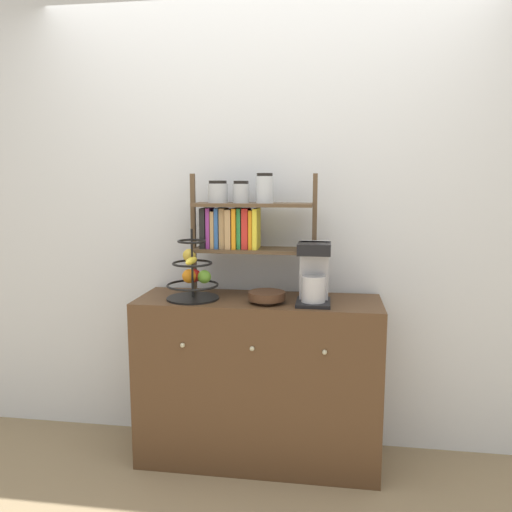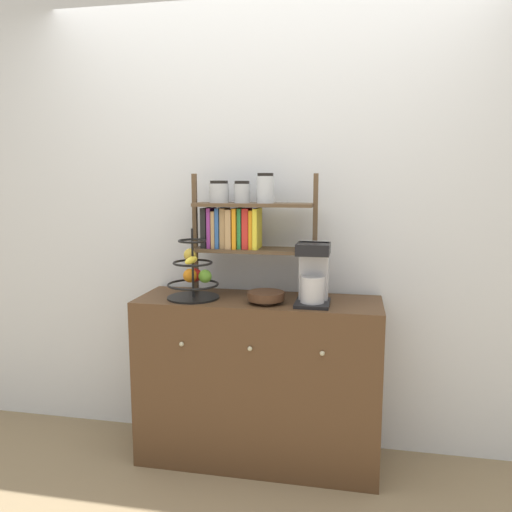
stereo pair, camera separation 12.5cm
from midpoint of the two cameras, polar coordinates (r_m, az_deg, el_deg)
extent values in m
plane|color=#847051|center=(2.81, 0.75, -24.22)|extent=(12.00, 12.00, 0.00)
cube|color=silver|center=(2.84, 2.54, 4.07)|extent=(7.00, 0.05, 2.60)
cube|color=#4C331E|center=(2.79, 1.59, -14.02)|extent=(1.29, 0.43, 0.90)
sphere|color=#B2AD8C|center=(2.58, -7.12, -9.97)|extent=(0.02, 0.02, 0.02)
sphere|color=#B2AD8C|center=(2.49, 0.76, -10.55)|extent=(0.02, 0.02, 0.02)
sphere|color=#B2AD8C|center=(2.46, 9.05, -10.95)|extent=(0.02, 0.02, 0.02)
cube|color=black|center=(2.55, 7.88, -5.36)|extent=(0.17, 0.21, 0.02)
cube|color=#B7B7BC|center=(2.57, 8.03, -1.65)|extent=(0.15, 0.08, 0.30)
cylinder|color=#B7B7BC|center=(2.51, 7.89, -3.80)|extent=(0.12, 0.12, 0.13)
cube|color=black|center=(2.48, 8.00, 0.80)|extent=(0.16, 0.17, 0.06)
cylinder|color=black|center=(2.68, -5.85, -4.73)|extent=(0.28, 0.28, 0.01)
cylinder|color=black|center=(2.64, -5.91, -0.78)|extent=(0.01, 0.01, 0.36)
torus|color=black|center=(2.66, -5.87, -3.25)|extent=(0.28, 0.28, 0.01)
torus|color=black|center=(2.64, -5.91, -0.78)|extent=(0.21, 0.21, 0.01)
torus|color=black|center=(2.62, -5.95, 1.73)|extent=(0.15, 0.15, 0.01)
sphere|color=red|center=(2.73, -5.65, -2.19)|extent=(0.07, 0.07, 0.07)
sphere|color=#6BAD33|center=(2.69, -4.52, -2.33)|extent=(0.07, 0.07, 0.07)
sphere|color=orange|center=(2.71, -6.23, -2.24)|extent=(0.08, 0.08, 0.08)
ellipsoid|color=yellow|center=(2.58, -6.03, -0.50)|extent=(0.04, 0.15, 0.04)
sphere|color=gold|center=(2.68, -6.21, 0.13)|extent=(0.07, 0.07, 0.07)
cylinder|color=#422819|center=(2.56, 2.54, -5.21)|extent=(0.10, 0.10, 0.02)
cylinder|color=#422819|center=(2.55, 2.55, -4.57)|extent=(0.19, 0.19, 0.04)
cube|color=brown|center=(2.76, -5.68, 2.50)|extent=(0.02, 0.02, 0.66)
cube|color=brown|center=(2.64, 8.11, 2.19)|extent=(0.02, 0.02, 0.66)
cube|color=brown|center=(2.69, 1.07, 0.69)|extent=(0.63, 0.20, 0.02)
cube|color=brown|center=(2.67, 1.08, 5.88)|extent=(0.63, 0.20, 0.02)
cube|color=black|center=(2.73, -4.40, 3.26)|extent=(0.03, 0.14, 0.22)
cube|color=#8C338C|center=(2.73, -3.79, 3.25)|extent=(0.02, 0.13, 0.22)
cube|color=tan|center=(2.72, -3.30, 3.08)|extent=(0.02, 0.14, 0.20)
cube|color=#2D599E|center=(2.72, -2.83, 3.24)|extent=(0.02, 0.14, 0.22)
cube|color=tan|center=(2.71, -2.26, 3.23)|extent=(0.03, 0.12, 0.22)
cube|color=tan|center=(2.70, -1.51, 3.15)|extent=(0.03, 0.16, 0.21)
cube|color=orange|center=(2.69, -0.85, 3.20)|extent=(0.02, 0.16, 0.22)
cube|color=#2D8C47|center=(2.69, -0.37, 3.20)|extent=(0.02, 0.13, 0.22)
cube|color=red|center=(2.68, 0.31, 3.18)|extent=(0.03, 0.12, 0.22)
cube|color=orange|center=(2.68, 0.97, 3.07)|extent=(0.02, 0.14, 0.21)
cube|color=yellow|center=(2.67, 1.49, 3.16)|extent=(0.02, 0.16, 0.22)
cylinder|color=#ADB2B7|center=(2.71, -2.91, 7.18)|extent=(0.11, 0.11, 0.10)
cylinder|color=black|center=(2.70, -2.92, 8.43)|extent=(0.10, 0.10, 0.02)
cylinder|color=#ADB2B7|center=(2.68, -0.26, 7.17)|extent=(0.09, 0.09, 0.10)
cylinder|color=black|center=(2.68, -0.26, 8.42)|extent=(0.08, 0.08, 0.02)
cylinder|color=silver|center=(2.65, 2.44, 7.58)|extent=(0.09, 0.09, 0.14)
cylinder|color=black|center=(2.65, 2.45, 9.28)|extent=(0.08, 0.08, 0.02)
camera|label=1|loc=(0.06, -88.62, 0.21)|focal=35.00mm
camera|label=2|loc=(0.06, 91.38, -0.21)|focal=35.00mm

